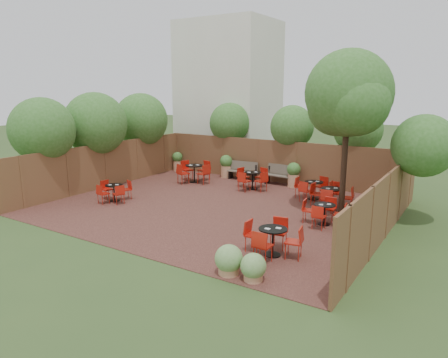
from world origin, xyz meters
The scene contains 13 objects.
ground centered at (0.00, 0.00, 0.00)m, with size 80.00×80.00×0.00m, color #354F23.
courtyard_paving centered at (0.00, 0.00, 0.01)m, with size 12.00×10.00×0.02m, color #351A15.
fence_back centered at (0.00, 5.00, 1.00)m, with size 12.00×0.08×2.00m, color brown.
fence_left centered at (-6.00, 0.00, 1.00)m, with size 0.08×10.00×2.00m, color brown.
fence_right centered at (6.00, 0.00, 1.00)m, with size 0.08×10.00×2.00m, color brown.
neighbour_building centered at (-4.50, 8.00, 4.00)m, with size 5.00×4.00×8.00m, color silver.
overhang_foliage centered at (-3.42, 1.98, 2.74)m, with size 15.60×10.64×2.79m.
courtyard_tree centered at (4.17, 1.65, 4.07)m, with size 2.99×2.93×5.68m.
park_bench_left centered at (-1.57, 4.62, 0.47)m, with size 1.47×0.60×0.88m.
park_bench_right centered at (0.47, 4.63, 0.49)m, with size 1.50×0.53×0.92m.
bistro_tables centered at (0.90, 1.17, 0.46)m, with size 9.38×7.81×0.94m.
planters centered at (-0.32, 3.76, 0.60)m, with size 11.86×4.31×1.13m.
low_shrubs centered at (4.09, -3.83, 0.35)m, with size 2.72×4.05×0.74m.
Camera 1 is at (8.28, -12.56, 4.45)m, focal length 33.31 mm.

